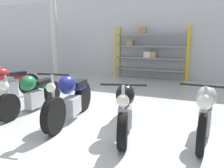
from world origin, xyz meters
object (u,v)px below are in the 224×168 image
object	(u,v)px
motorcycle_black	(125,107)
motorcycle_silver	(206,110)
motorcycle_red	(5,84)
motorcycle_green	(33,93)
motorcycle_blue	(70,98)
shelving_rack	(149,51)

from	to	relation	value
motorcycle_black	motorcycle_silver	distance (m)	1.40
motorcycle_red	motorcycle_green	world-z (taller)	motorcycle_red
motorcycle_green	motorcycle_black	world-z (taller)	motorcycle_black
motorcycle_blue	shelving_rack	bearing A→B (deg)	168.75
motorcycle_green	motorcycle_silver	world-z (taller)	motorcycle_silver
motorcycle_red	motorcycle_silver	distance (m)	5.08
shelving_rack	motorcycle_black	distance (m)	5.76
motorcycle_blue	motorcycle_silver	bearing A→B (deg)	87.42
motorcycle_blue	motorcycle_black	bearing A→B (deg)	81.17
motorcycle_green	motorcycle_black	bearing A→B (deg)	83.36
motorcycle_black	motorcycle_silver	bearing A→B (deg)	84.68
motorcycle_red	motorcycle_blue	distance (m)	2.55
motorcycle_black	motorcycle_silver	world-z (taller)	motorcycle_silver
shelving_rack	motorcycle_black	bearing A→B (deg)	-80.82
motorcycle_blue	motorcycle_black	world-z (taller)	motorcycle_blue
motorcycle_green	motorcycle_silver	size ratio (longest dim) A/B	1.02
shelving_rack	motorcycle_green	xyz separation A→B (m)	(-1.46, -5.44, -0.74)
motorcycle_red	motorcycle_black	bearing A→B (deg)	91.76
shelving_rack	motorcycle_red	bearing A→B (deg)	-118.88
shelving_rack	motorcycle_black	world-z (taller)	shelving_rack
shelving_rack	motorcycle_green	size ratio (longest dim) A/B	1.51
shelving_rack	motorcycle_red	xyz separation A→B (m)	(-2.79, -5.05, -0.71)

